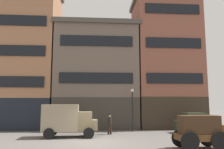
{
  "coord_description": "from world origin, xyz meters",
  "views": [
    {
      "loc": [
        0.14,
        -16.19,
        2.72
      ],
      "look_at": [
        1.41,
        1.91,
        5.04
      ],
      "focal_mm": 35.92,
      "sensor_mm": 36.0,
      "label": 1
    }
  ],
  "objects_px": {
    "cargo_wagon": "(200,129)",
    "streetlamp_curbside": "(132,104)",
    "pedestrian_officer": "(110,123)",
    "fire_hydrant_curbside": "(109,128)",
    "sedan_dark": "(196,123)",
    "delivery_truck_near": "(68,119)"
  },
  "relations": [
    {
      "from": "sedan_dark",
      "to": "fire_hydrant_curbside",
      "type": "distance_m",
      "value": 8.02
    },
    {
      "from": "cargo_wagon",
      "to": "streetlamp_curbside",
      "type": "bearing_deg",
      "value": 107.35
    },
    {
      "from": "delivery_truck_near",
      "to": "streetlamp_curbside",
      "type": "distance_m",
      "value": 6.82
    },
    {
      "from": "cargo_wagon",
      "to": "delivery_truck_near",
      "type": "height_order",
      "value": "delivery_truck_near"
    },
    {
      "from": "sedan_dark",
      "to": "pedestrian_officer",
      "type": "bearing_deg",
      "value": -177.03
    },
    {
      "from": "cargo_wagon",
      "to": "streetlamp_curbside",
      "type": "height_order",
      "value": "streetlamp_curbside"
    },
    {
      "from": "pedestrian_officer",
      "to": "cargo_wagon",
      "type": "bearing_deg",
      "value": -52.67
    },
    {
      "from": "pedestrian_officer",
      "to": "fire_hydrant_curbside",
      "type": "height_order",
      "value": "pedestrian_officer"
    },
    {
      "from": "pedestrian_officer",
      "to": "streetlamp_curbside",
      "type": "bearing_deg",
      "value": 40.17
    },
    {
      "from": "streetlamp_curbside",
      "to": "sedan_dark",
      "type": "bearing_deg",
      "value": -15.64
    },
    {
      "from": "streetlamp_curbside",
      "to": "pedestrian_officer",
      "type": "bearing_deg",
      "value": -139.83
    },
    {
      "from": "sedan_dark",
      "to": "fire_hydrant_curbside",
      "type": "bearing_deg",
      "value": 171.86
    },
    {
      "from": "fire_hydrant_curbside",
      "to": "delivery_truck_near",
      "type": "bearing_deg",
      "value": -140.38
    },
    {
      "from": "cargo_wagon",
      "to": "sedan_dark",
      "type": "relative_size",
      "value": 0.79
    },
    {
      "from": "streetlamp_curbside",
      "to": "fire_hydrant_curbside",
      "type": "bearing_deg",
      "value": -169.21
    },
    {
      "from": "cargo_wagon",
      "to": "sedan_dark",
      "type": "height_order",
      "value": "cargo_wagon"
    },
    {
      "from": "streetlamp_curbside",
      "to": "delivery_truck_near",
      "type": "bearing_deg",
      "value": -150.11
    },
    {
      "from": "pedestrian_officer",
      "to": "streetlamp_curbside",
      "type": "xyz_separation_m",
      "value": [
        2.35,
        1.99,
        1.69
      ]
    },
    {
      "from": "streetlamp_curbside",
      "to": "cargo_wagon",
      "type": "bearing_deg",
      "value": -72.65
    },
    {
      "from": "cargo_wagon",
      "to": "fire_hydrant_curbside",
      "type": "distance_m",
      "value": 9.59
    },
    {
      "from": "delivery_truck_near",
      "to": "fire_hydrant_curbside",
      "type": "relative_size",
      "value": 5.33
    },
    {
      "from": "delivery_truck_near",
      "to": "sedan_dark",
      "type": "height_order",
      "value": "delivery_truck_near"
    }
  ]
}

